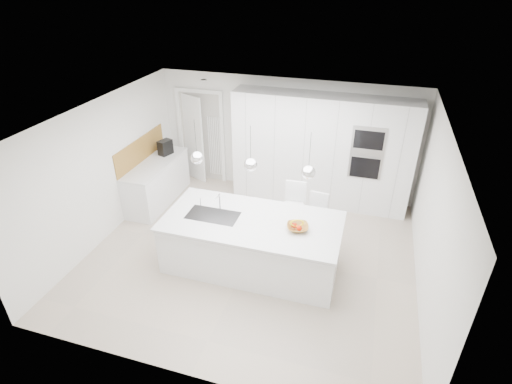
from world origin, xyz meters
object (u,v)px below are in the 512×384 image
(bar_stool_right, at_px, (316,222))
(espresso_machine, at_px, (165,147))
(fruit_bowl, at_px, (298,227))
(island_base, at_px, (251,246))
(bar_stool_left, at_px, (293,214))

(bar_stool_right, bearing_deg, espresso_machine, 168.99)
(fruit_bowl, xyz_separation_m, bar_stool_right, (0.18, 0.87, -0.43))
(island_base, relative_size, espresso_machine, 8.91)
(fruit_bowl, xyz_separation_m, bar_stool_left, (-0.25, 0.89, -0.36))
(espresso_machine, height_order, bar_stool_right, espresso_machine)
(espresso_machine, bearing_deg, fruit_bowl, -13.14)
(island_base, bearing_deg, fruit_bowl, 0.31)
(fruit_bowl, height_order, espresso_machine, espresso_machine)
(bar_stool_left, relative_size, bar_stool_right, 1.13)
(island_base, bearing_deg, espresso_machine, 142.31)
(fruit_bowl, distance_m, bar_stool_right, 0.99)
(fruit_bowl, distance_m, bar_stool_left, 0.99)
(island_base, height_order, espresso_machine, espresso_machine)
(fruit_bowl, relative_size, bar_stool_left, 0.29)
(fruit_bowl, bearing_deg, bar_stool_right, 78.52)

